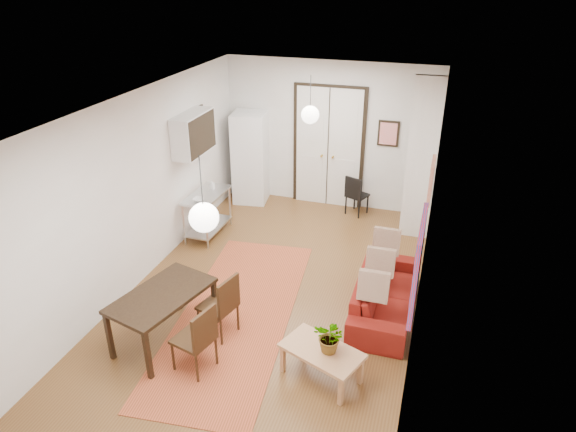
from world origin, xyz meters
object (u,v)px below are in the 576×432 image
(sofa, at_px, (385,294))
(dining_chair_far, at_px, (196,329))
(kitchen_counter, at_px, (207,209))
(fridge, at_px, (250,158))
(dining_chair_near, at_px, (220,296))
(coffee_table, at_px, (322,353))
(black_side_chair, at_px, (358,190))
(dining_table, at_px, (162,299))

(sofa, distance_m, dining_chair_far, 2.72)
(kitchen_counter, distance_m, fridge, 1.74)
(kitchen_counter, relative_size, dining_chair_near, 1.16)
(coffee_table, distance_m, dining_chair_near, 1.60)
(dining_chair_near, bearing_deg, coffee_table, 86.78)
(sofa, distance_m, coffee_table, 1.64)
(coffee_table, relative_size, dining_chair_near, 1.18)
(coffee_table, height_order, kitchen_counter, kitchen_counter)
(sofa, xyz_separation_m, dining_chair_far, (-2.05, -1.76, 0.24))
(sofa, height_order, dining_chair_near, dining_chair_near)
(kitchen_counter, height_order, fridge, fridge)
(sofa, xyz_separation_m, kitchen_counter, (-3.40, 1.38, 0.22))
(kitchen_counter, bearing_deg, fridge, 84.55)
(fridge, bearing_deg, sofa, -51.65)
(dining_chair_far, relative_size, black_side_chair, 1.13)
(coffee_table, relative_size, black_side_chair, 1.33)
(fridge, bearing_deg, coffee_table, -67.89)
(dining_table, height_order, dining_chair_near, dining_chair_near)
(dining_table, bearing_deg, kitchen_counter, 104.59)
(sofa, relative_size, kitchen_counter, 1.85)
(kitchen_counter, distance_m, dining_chair_near, 2.79)
(dining_chair_near, bearing_deg, sofa, 131.94)
(coffee_table, relative_size, dining_chair_far, 1.18)
(dining_chair_near, bearing_deg, fridge, -149.80)
(dining_chair_near, bearing_deg, dining_table, -39.12)
(kitchen_counter, relative_size, fridge, 0.57)
(fridge, relative_size, black_side_chair, 2.30)
(sofa, distance_m, fridge, 4.48)
(fridge, bearing_deg, dining_chair_far, -84.56)
(dining_table, height_order, black_side_chair, black_side_chair)
(dining_chair_far, bearing_deg, dining_table, -98.78)
(kitchen_counter, height_order, dining_chair_near, dining_chair_near)
(coffee_table, distance_m, fridge, 5.36)
(fridge, bearing_deg, kitchen_counter, -104.72)
(sofa, bearing_deg, kitchen_counter, 67.74)
(coffee_table, distance_m, dining_table, 2.14)
(fridge, xyz_separation_m, black_side_chair, (2.24, 0.07, -0.46))
(black_side_chair, bearing_deg, dining_table, 93.01)
(fridge, height_order, dining_chair_near, fridge)
(fridge, xyz_separation_m, dining_chair_far, (1.15, -4.82, -0.40))
(kitchen_counter, distance_m, dining_chair_far, 3.42)
(fridge, bearing_deg, dining_table, -91.09)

